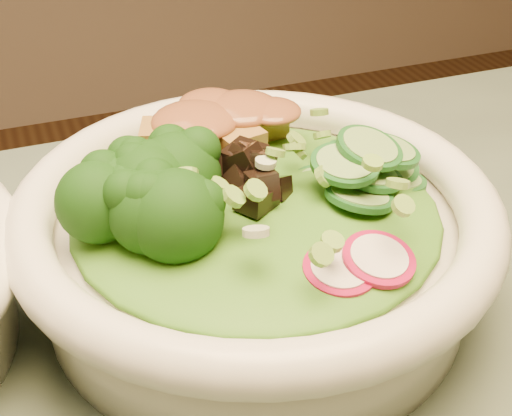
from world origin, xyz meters
name	(u,v)px	position (x,y,z in m)	size (l,w,h in m)	color
salad_bowl	(256,236)	(0.15, 0.16, 0.79)	(0.29, 0.29, 0.08)	white
lettuce_bed	(256,207)	(0.15, 0.16, 0.81)	(0.22, 0.22, 0.03)	#2D6B16
broccoli_florets	(145,209)	(0.08, 0.15, 0.83)	(0.08, 0.07, 0.05)	black
radish_slices	(317,268)	(0.15, 0.08, 0.82)	(0.12, 0.04, 0.02)	#A20C3A
cucumber_slices	(362,165)	(0.22, 0.16, 0.83)	(0.07, 0.07, 0.04)	#76A55C
mushroom_heap	(247,174)	(0.15, 0.17, 0.83)	(0.07, 0.07, 0.04)	black
tofu_cubes	(218,137)	(0.15, 0.22, 0.83)	(0.10, 0.06, 0.04)	olive
peanut_sauce	(217,117)	(0.15, 0.22, 0.84)	(0.07, 0.06, 0.02)	brown
scallion_garnish	(256,168)	(0.15, 0.16, 0.84)	(0.20, 0.20, 0.03)	#73A53A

